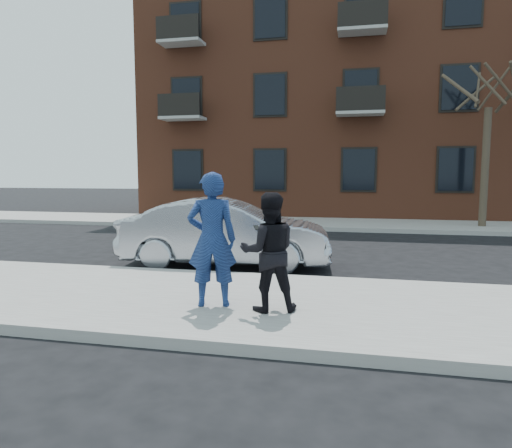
% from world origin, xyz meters
% --- Properties ---
extents(ground, '(100.00, 100.00, 0.00)m').
position_xyz_m(ground, '(0.00, 0.00, 0.00)').
color(ground, black).
rests_on(ground, ground).
extents(near_sidewalk, '(50.00, 3.50, 0.15)m').
position_xyz_m(near_sidewalk, '(0.00, -0.25, 0.07)').
color(near_sidewalk, gray).
rests_on(near_sidewalk, ground).
extents(near_curb, '(50.00, 0.10, 0.15)m').
position_xyz_m(near_curb, '(0.00, 1.55, 0.07)').
color(near_curb, '#999691').
rests_on(near_curb, ground).
extents(far_sidewalk, '(50.00, 3.50, 0.15)m').
position_xyz_m(far_sidewalk, '(0.00, 11.25, 0.07)').
color(far_sidewalk, gray).
rests_on(far_sidewalk, ground).
extents(far_curb, '(50.00, 0.10, 0.15)m').
position_xyz_m(far_curb, '(0.00, 9.45, 0.07)').
color(far_curb, '#999691').
rests_on(far_curb, ground).
extents(apartment_building, '(24.30, 10.30, 12.30)m').
position_xyz_m(apartment_building, '(2.00, 18.00, 6.16)').
color(apartment_building, brown).
rests_on(apartment_building, ground).
extents(street_tree, '(3.60, 3.60, 6.80)m').
position_xyz_m(street_tree, '(4.50, 11.00, 5.52)').
color(street_tree, '#372D20').
rests_on(street_tree, far_sidewalk).
extents(silver_sedan, '(4.68, 2.06, 1.50)m').
position_xyz_m(silver_sedan, '(-2.75, 2.80, 0.75)').
color(silver_sedan, '#999BA3').
rests_on(silver_sedan, ground).
extents(man_hoodie, '(0.80, 0.63, 1.92)m').
position_xyz_m(man_hoodie, '(-1.97, -0.63, 1.11)').
color(man_hoodie, navy).
rests_on(man_hoodie, near_sidewalk).
extents(man_peacoat, '(0.95, 0.83, 1.64)m').
position_xyz_m(man_peacoat, '(-1.13, -0.68, 0.97)').
color(man_peacoat, black).
rests_on(man_peacoat, near_sidewalk).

